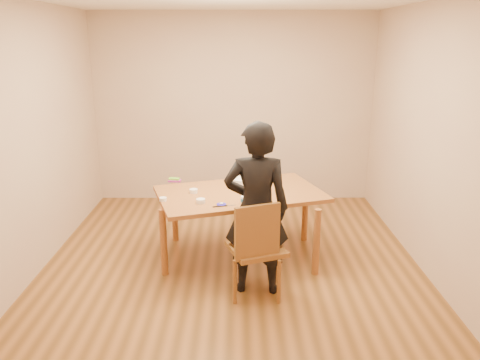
{
  "coord_description": "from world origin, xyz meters",
  "views": [
    {
      "loc": [
        0.07,
        -4.49,
        2.33
      ],
      "look_at": [
        0.09,
        0.22,
        0.9
      ],
      "focal_mm": 35.0,
      "sensor_mm": 36.0,
      "label": 1
    }
  ],
  "objects_px": {
    "dining_table": "(240,194)",
    "person": "(257,209)",
    "dining_chair": "(256,249)",
    "cake": "(242,182)",
    "cake_plate": "(242,186)"
  },
  "relations": [
    {
      "from": "dining_table",
      "to": "person",
      "type": "distance_m",
      "value": 0.75
    },
    {
      "from": "dining_chair",
      "to": "cake",
      "type": "xyz_separation_m",
      "value": [
        -0.12,
        0.94,
        0.36
      ]
    },
    {
      "from": "person",
      "to": "cake_plate",
      "type": "bearing_deg",
      "value": -80.15
    },
    {
      "from": "dining_table",
      "to": "person",
      "type": "xyz_separation_m",
      "value": [
        0.15,
        -0.73,
        0.09
      ]
    },
    {
      "from": "cake_plate",
      "to": "dining_chair",
      "type": "bearing_deg",
      "value": -82.6
    },
    {
      "from": "dining_table",
      "to": "cake_plate",
      "type": "bearing_deg",
      "value": 62.72
    },
    {
      "from": "person",
      "to": "cake",
      "type": "bearing_deg",
      "value": -80.15
    },
    {
      "from": "cake",
      "to": "person",
      "type": "bearing_deg",
      "value": -82.23
    },
    {
      "from": "dining_chair",
      "to": "person",
      "type": "bearing_deg",
      "value": 69.75
    },
    {
      "from": "dining_chair",
      "to": "cake",
      "type": "relative_size",
      "value": 2.11
    },
    {
      "from": "dining_chair",
      "to": "person",
      "type": "distance_m",
      "value": 0.38
    },
    {
      "from": "cake_plate",
      "to": "cake",
      "type": "bearing_deg",
      "value": -75.96
    },
    {
      "from": "dining_chair",
      "to": "person",
      "type": "xyz_separation_m",
      "value": [
        -0.0,
        0.05,
        0.37
      ]
    },
    {
      "from": "dining_chair",
      "to": "cake",
      "type": "bearing_deg",
      "value": 77.15
    },
    {
      "from": "dining_table",
      "to": "dining_chair",
      "type": "distance_m",
      "value": 0.84
    }
  ]
}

